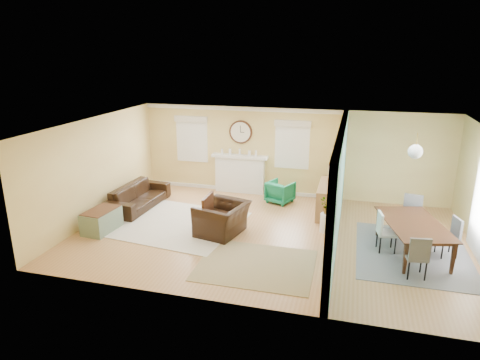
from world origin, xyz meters
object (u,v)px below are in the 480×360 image
credenza (328,199)px  dining_table (414,238)px  sofa (139,196)px  green_chair (280,192)px  eames_chair (222,219)px

credenza → dining_table: (1.93, -1.92, -0.05)m
sofa → green_chair: (3.70, 1.42, -0.01)m
green_chair → dining_table: dining_table is taller
sofa → dining_table: dining_table is taller
green_chair → credenza: bearing=-178.2°
sofa → credenza: size_ratio=1.38×
sofa → green_chair: bearing=-66.4°
dining_table → sofa: bearing=67.5°
eames_chair → green_chair: bearing=172.4°
dining_table → eames_chair: bearing=76.9°
sofa → green_chair: sofa is taller
eames_chair → dining_table: (4.25, 0.08, -0.03)m
eames_chair → credenza: bearing=143.7°
eames_chair → dining_table: size_ratio=0.58×
sofa → credenza: bearing=-77.4°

